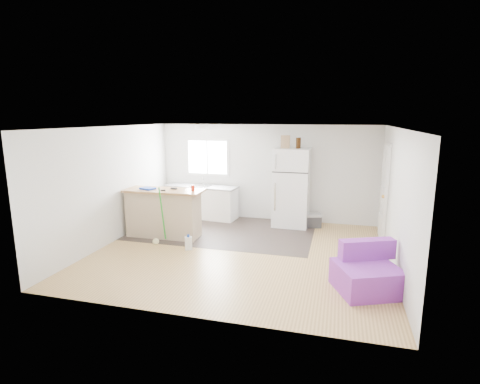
# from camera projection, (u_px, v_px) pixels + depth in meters

# --- Properties ---
(room) EXTENTS (5.51, 5.01, 2.41)m
(room) POSITION_uv_depth(u_px,v_px,m) (240.00, 192.00, 7.06)
(room) COLOR #A07843
(room) RESTS_ON ground
(vinyl_zone) EXTENTS (4.05, 2.50, 0.00)m
(vinyl_zone) POSITION_uv_depth(u_px,v_px,m) (224.00, 230.00, 8.66)
(vinyl_zone) COLOR #322925
(vinyl_zone) RESTS_ON floor
(window) EXTENTS (1.18, 0.06, 0.98)m
(window) POSITION_uv_depth(u_px,v_px,m) (207.00, 157.00, 9.73)
(window) COLOR white
(window) RESTS_ON back_wall
(interior_door) EXTENTS (0.11, 0.92, 2.10)m
(interior_door) POSITION_uv_depth(u_px,v_px,m) (384.00, 193.00, 7.87)
(interior_door) COLOR white
(interior_door) RESTS_ON right_wall
(ceiling_fixture) EXTENTS (0.30, 0.30, 0.07)m
(ceiling_fixture) POSITION_uv_depth(u_px,v_px,m) (202.00, 127.00, 8.26)
(ceiling_fixture) COLOR white
(ceiling_fixture) RESTS_ON ceiling
(kitchen_cabinets) EXTENTS (1.93, 0.77, 1.11)m
(kitchen_cabinets) POSITION_uv_depth(u_px,v_px,m) (202.00, 201.00, 9.71)
(kitchen_cabinets) COLOR white
(kitchen_cabinets) RESTS_ON floor
(peninsula) EXTENTS (1.71, 0.68, 1.05)m
(peninsula) POSITION_uv_depth(u_px,v_px,m) (164.00, 213.00, 8.17)
(peninsula) COLOR tan
(peninsula) RESTS_ON floor
(refrigerator) EXTENTS (0.84, 0.79, 1.87)m
(refrigerator) POSITION_uv_depth(u_px,v_px,m) (292.00, 187.00, 8.91)
(refrigerator) COLOR white
(refrigerator) RESTS_ON floor
(cooler) EXTENTS (0.49, 0.40, 0.32)m
(cooler) POSITION_uv_depth(u_px,v_px,m) (312.00, 220.00, 8.91)
(cooler) COLOR #303033
(cooler) RESTS_ON floor
(purple_seat) EXTENTS (1.13, 1.12, 0.72)m
(purple_seat) POSITION_uv_depth(u_px,v_px,m) (367.00, 274.00, 5.65)
(purple_seat) COLOR purple
(purple_seat) RESTS_ON floor
(cleaner_jug) EXTENTS (0.17, 0.15, 0.31)m
(cleaner_jug) POSITION_uv_depth(u_px,v_px,m) (189.00, 243.00, 7.39)
(cleaner_jug) COLOR silver
(cleaner_jug) RESTS_ON floor
(mop) EXTENTS (0.22, 0.34, 1.22)m
(mop) POSITION_uv_depth(u_px,v_px,m) (158.00, 233.00, 7.71)
(mop) COLOR green
(mop) RESTS_ON floor
(red_cup) EXTENTS (0.10, 0.10, 0.12)m
(red_cup) POSITION_uv_depth(u_px,v_px,m) (193.00, 188.00, 7.92)
(red_cup) COLOR red
(red_cup) RESTS_ON peninsula
(blue_tray) EXTENTS (0.36, 0.31, 0.04)m
(blue_tray) POSITION_uv_depth(u_px,v_px,m) (148.00, 188.00, 8.09)
(blue_tray) COLOR #143ABE
(blue_tray) RESTS_ON peninsula
(tool_a) EXTENTS (0.15, 0.08, 0.03)m
(tool_a) POSITION_uv_depth(u_px,v_px,m) (174.00, 188.00, 8.10)
(tool_a) COLOR black
(tool_a) RESTS_ON peninsula
(tool_b) EXTENTS (0.11, 0.07, 0.03)m
(tool_b) POSITION_uv_depth(u_px,v_px,m) (163.00, 190.00, 7.91)
(tool_b) COLOR black
(tool_b) RESTS_ON peninsula
(cardboard_box) EXTENTS (0.20, 0.10, 0.30)m
(cardboard_box) POSITION_uv_depth(u_px,v_px,m) (285.00, 142.00, 8.66)
(cardboard_box) COLOR #A17D5C
(cardboard_box) RESTS_ON refrigerator
(bottle_left) EXTENTS (0.07, 0.07, 0.25)m
(bottle_left) POSITION_uv_depth(u_px,v_px,m) (297.00, 143.00, 8.59)
(bottle_left) COLOR #3A1F0A
(bottle_left) RESTS_ON refrigerator
(bottle_right) EXTENTS (0.09, 0.09, 0.25)m
(bottle_right) POSITION_uv_depth(u_px,v_px,m) (299.00, 143.00, 8.66)
(bottle_right) COLOR #3A1F0A
(bottle_right) RESTS_ON refrigerator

